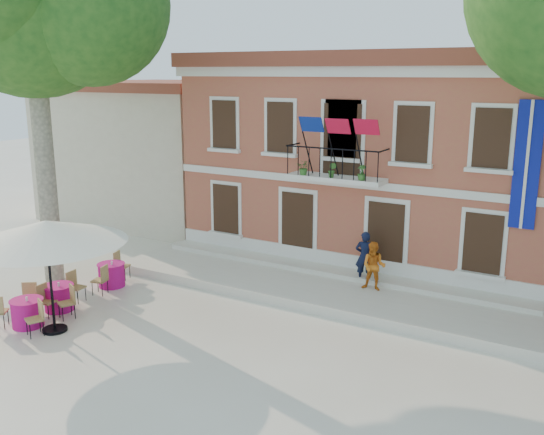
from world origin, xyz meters
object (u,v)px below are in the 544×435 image
at_px(cafe_table_0, 59,296).
at_px(cafe_table_1, 27,311).
at_px(patio_umbrella, 46,232).
at_px(pedestrian_orange, 374,266).
at_px(cafe_table_3, 111,274).
at_px(pedestrian_navy, 365,257).

height_order(cafe_table_0, cafe_table_1, same).
relative_size(patio_umbrella, pedestrian_orange, 2.74).
bearing_deg(cafe_table_0, cafe_table_3, 93.73).
xyz_separation_m(pedestrian_navy, pedestrian_orange, (0.54, -0.58, -0.07)).
bearing_deg(pedestrian_orange, cafe_table_0, -151.46).
relative_size(patio_umbrella, cafe_table_0, 2.22).
bearing_deg(pedestrian_navy, patio_umbrella, 35.06).
distance_m(pedestrian_orange, cafe_table_0, 9.43).
height_order(pedestrian_orange, cafe_table_1, pedestrian_orange).
xyz_separation_m(patio_umbrella, pedestrian_orange, (6.56, 6.60, -1.71)).
bearing_deg(cafe_table_0, pedestrian_orange, 35.80).
height_order(cafe_table_0, cafe_table_3, same).
relative_size(cafe_table_1, cafe_table_3, 0.95).
height_order(pedestrian_navy, cafe_table_1, pedestrian_navy).
height_order(pedestrian_navy, cafe_table_0, pedestrian_navy).
relative_size(patio_umbrella, cafe_table_3, 2.11).
height_order(pedestrian_orange, cafe_table_3, pedestrian_orange).
height_order(patio_umbrella, pedestrian_orange, patio_umbrella).
bearing_deg(cafe_table_1, patio_umbrella, 9.35).
relative_size(patio_umbrella, pedestrian_navy, 2.52).
height_order(cafe_table_1, cafe_table_3, same).
height_order(patio_umbrella, pedestrian_navy, patio_umbrella).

